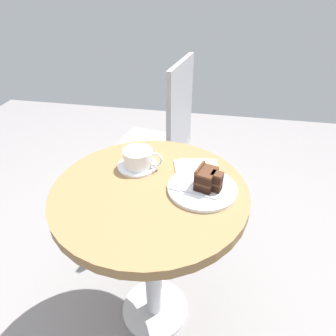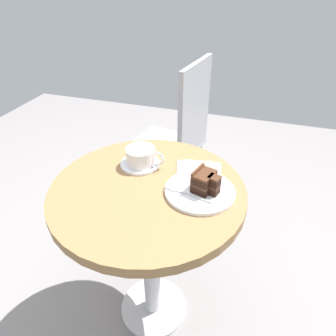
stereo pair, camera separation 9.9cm
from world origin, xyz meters
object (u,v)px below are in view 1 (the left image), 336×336
(teaspoon, at_px, (151,166))
(fork, at_px, (187,191))
(cake_plate, at_px, (202,188))
(cafe_chair, at_px, (165,133))
(cake_slice, at_px, (207,179))
(saucer, at_px, (137,166))
(coffee_cup, at_px, (139,157))
(napkin, at_px, (196,169))

(teaspoon, xyz_separation_m, fork, (0.14, -0.12, 0.00))
(cake_plate, bearing_deg, fork, -143.48)
(teaspoon, relative_size, cafe_chair, 0.10)
(cake_slice, bearing_deg, saucer, 160.43)
(saucer, xyz_separation_m, fork, (0.19, -0.13, 0.01))
(coffee_cup, bearing_deg, cake_slice, -19.90)
(cake_plate, xyz_separation_m, cafe_chair, (-0.25, 0.67, -0.17))
(fork, bearing_deg, coffee_cup, -21.93)
(saucer, bearing_deg, coffee_cup, -5.79)
(cake_plate, relative_size, napkin, 1.26)
(fork, bearing_deg, saucer, -21.18)
(saucer, distance_m, cake_slice, 0.27)
(coffee_cup, relative_size, teaspoon, 1.56)
(teaspoon, bearing_deg, cafe_chair, 163.66)
(cake_plate, distance_m, napkin, 0.12)
(cafe_chair, bearing_deg, teaspoon, 15.41)
(cake_plate, bearing_deg, cafe_chair, 110.63)
(cake_slice, distance_m, napkin, 0.13)
(cake_plate, bearing_deg, coffee_cup, 158.57)
(napkin, bearing_deg, cake_slice, -68.03)
(cake_slice, bearing_deg, napkin, 111.97)
(cake_slice, bearing_deg, coffee_cup, 160.10)
(cake_slice, xyz_separation_m, napkin, (-0.04, 0.11, -0.04))
(teaspoon, xyz_separation_m, cake_slice, (0.20, -0.09, 0.03))
(cafe_chair, bearing_deg, coffee_cup, 10.96)
(teaspoon, relative_size, napkin, 0.51)
(fork, distance_m, cafe_chair, 0.75)
(cake_plate, relative_size, cafe_chair, 0.24)
(coffee_cup, bearing_deg, cake_plate, -21.43)
(coffee_cup, distance_m, cake_slice, 0.26)
(fork, bearing_deg, cafe_chair, -61.72)
(saucer, height_order, cake_slice, cake_slice)
(saucer, xyz_separation_m, napkin, (0.21, 0.02, -0.00))
(coffee_cup, relative_size, cake_plate, 0.63)
(cake_plate, height_order, napkin, cake_plate)
(coffee_cup, bearing_deg, teaspoon, -0.83)
(coffee_cup, xyz_separation_m, teaspoon, (0.05, -0.00, -0.03))
(fork, xyz_separation_m, cafe_chair, (-0.21, 0.70, -0.18))
(coffee_cup, xyz_separation_m, cake_slice, (0.25, -0.09, 0.00))
(coffee_cup, height_order, fork, coffee_cup)
(coffee_cup, relative_size, cafe_chair, 0.15)
(teaspoon, xyz_separation_m, cafe_chair, (-0.06, 0.58, -0.17))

